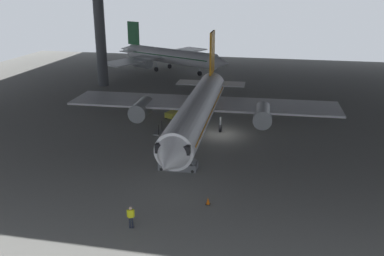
# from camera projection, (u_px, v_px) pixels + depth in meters

# --- Properties ---
(ground_plane) EXTENTS (110.00, 110.00, 0.00)m
(ground_plane) POSITION_uv_depth(u_px,v_px,m) (219.00, 134.00, 49.78)
(ground_plane) COLOR gray
(airplane_main) EXTENTS (32.41, 33.65, 10.67)m
(airplane_main) POSITION_uv_depth(u_px,v_px,m) (199.00, 109.00, 48.06)
(airplane_main) COLOR white
(airplane_main) RESTS_ON ground_plane
(boarding_stairs) EXTENTS (4.08, 1.63, 4.49)m
(boarding_stairs) POSITION_uv_depth(u_px,v_px,m) (178.00, 162.00, 40.24)
(boarding_stairs) COLOR slate
(boarding_stairs) RESTS_ON ground_plane
(crew_worker_near_nose) EXTENTS (0.52, 0.33, 1.72)m
(crew_worker_near_nose) POSITION_uv_depth(u_px,v_px,m) (131.00, 216.00, 30.35)
(crew_worker_near_nose) COLOR #232838
(crew_worker_near_nose) RESTS_ON ground_plane
(crew_worker_by_stairs) EXTENTS (0.45, 0.40, 1.55)m
(crew_worker_by_stairs) POSITION_uv_depth(u_px,v_px,m) (187.00, 148.00, 43.23)
(crew_worker_by_stairs) COLOR #232838
(crew_worker_by_stairs) RESTS_ON ground_plane
(airplane_distant) EXTENTS (26.42, 26.55, 9.20)m
(airplane_distant) POSITION_uv_depth(u_px,v_px,m) (168.00, 56.00, 84.63)
(airplane_distant) COLOR white
(airplane_distant) RESTS_ON ground_plane
(traffic_cone_orange) EXTENTS (0.36, 0.36, 0.60)m
(traffic_cone_orange) POSITION_uv_depth(u_px,v_px,m) (208.00, 201.00, 33.85)
(traffic_cone_orange) COLOR black
(traffic_cone_orange) RESTS_ON ground_plane
(baggage_tug) EXTENTS (1.91, 2.48, 0.90)m
(baggage_tug) POSITION_uv_depth(u_px,v_px,m) (173.00, 114.00, 55.56)
(baggage_tug) COLOR yellow
(baggage_tug) RESTS_ON ground_plane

